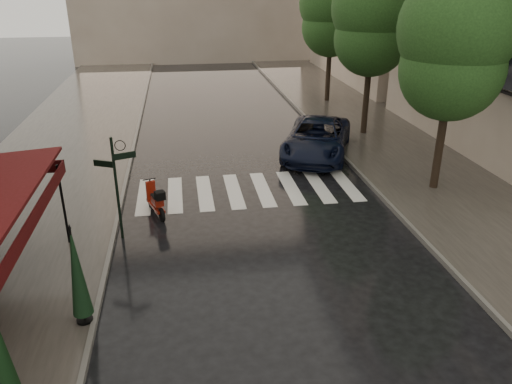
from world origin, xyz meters
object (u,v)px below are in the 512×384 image
object	(u,v)px
parasol_front	(5,364)
parasol_back	(77,272)
scooter	(156,201)
parked_car	(317,138)

from	to	relation	value
parasol_front	parasol_back	bearing A→B (deg)	76.86
scooter	parasol_front	bearing A→B (deg)	-123.35
parked_car	parasol_front	xyz separation A→B (m)	(-8.72, -13.14, 0.68)
parasol_front	scooter	bearing A→B (deg)	75.89
parasol_front	parasol_back	xyz separation A→B (m)	(0.64, 2.73, -0.07)
parked_car	parasol_back	size ratio (longest dim) A/B	2.35
parked_car	parasol_back	distance (m)	13.19
parked_car	parasol_back	xyz separation A→B (m)	(-8.08, -10.40, 0.61)
parked_car	scooter	bearing A→B (deg)	-121.00
parasol_back	scooter	bearing A→B (deg)	75.40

